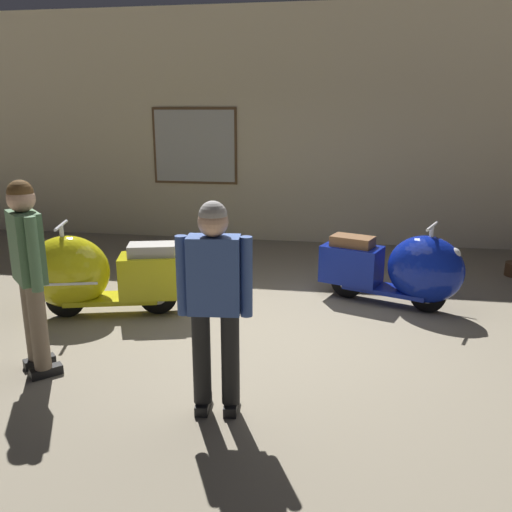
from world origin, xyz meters
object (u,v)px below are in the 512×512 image
object	(u,v)px
scooter_1	(402,269)
scooter_0	(95,274)
visitor_1	(215,295)
visitor_0	(29,265)

from	to	relation	value
scooter_1	scooter_0	bearing A→B (deg)	-145.17
scooter_0	visitor_1	world-z (taller)	visitor_1
scooter_0	visitor_1	size ratio (longest dim) A/B	1.10
scooter_1	visitor_1	size ratio (longest dim) A/B	1.05
scooter_1	visitor_0	distance (m)	3.84
visitor_0	visitor_1	size ratio (longest dim) A/B	1.04
scooter_1	visitor_0	world-z (taller)	visitor_0
scooter_0	visitor_0	xyz separation A→B (m)	(0.10, -1.31, 0.48)
visitor_1	scooter_0	bearing A→B (deg)	40.47
scooter_1	visitor_0	size ratio (longest dim) A/B	1.01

